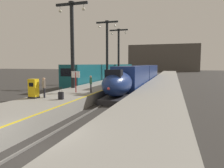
# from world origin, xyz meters

# --- Properties ---
(ground_plane) EXTENTS (260.00, 260.00, 0.00)m
(ground_plane) POSITION_xyz_m (0.00, 0.00, 0.00)
(ground_plane) COLOR #33302D
(platform_left) EXTENTS (4.80, 110.00, 1.05)m
(platform_left) POSITION_xyz_m (-4.05, 24.75, 0.53)
(platform_left) COLOR gray
(platform_left) RESTS_ON ground
(platform_right) EXTENTS (4.80, 110.00, 1.05)m
(platform_right) POSITION_xyz_m (4.05, 24.75, 0.53)
(platform_right) COLOR gray
(platform_right) RESTS_ON ground
(platform_left_safety_stripe) EXTENTS (0.20, 107.80, 0.01)m
(platform_left_safety_stripe) POSITION_xyz_m (-1.77, 24.75, 1.05)
(platform_left_safety_stripe) COLOR yellow
(platform_left_safety_stripe) RESTS_ON platform_left
(rail_main_left) EXTENTS (0.08, 110.00, 0.12)m
(rail_main_left) POSITION_xyz_m (-0.75, 27.50, 0.06)
(rail_main_left) COLOR slate
(rail_main_left) RESTS_ON ground
(rail_main_right) EXTENTS (0.08, 110.00, 0.12)m
(rail_main_right) POSITION_xyz_m (0.75, 27.50, 0.06)
(rail_main_right) COLOR slate
(rail_main_right) RESTS_ON ground
(rail_secondary_left) EXTENTS (0.08, 110.00, 0.12)m
(rail_secondary_left) POSITION_xyz_m (-8.85, 27.50, 0.06)
(rail_secondary_left) COLOR slate
(rail_secondary_left) RESTS_ON ground
(rail_secondary_right) EXTENTS (0.08, 110.00, 0.12)m
(rail_secondary_right) POSITION_xyz_m (-7.35, 27.50, 0.06)
(rail_secondary_right) COLOR slate
(rail_secondary_right) RESTS_ON ground
(highspeed_train_main) EXTENTS (2.92, 37.80, 3.60)m
(highspeed_train_main) POSITION_xyz_m (0.00, 28.83, 1.93)
(highspeed_train_main) COLOR navy
(highspeed_train_main) RESTS_ON ground
(regional_train_adjacent) EXTENTS (2.85, 36.60, 3.80)m
(regional_train_adjacent) POSITION_xyz_m (-8.10, 35.88, 2.13)
(regional_train_adjacent) COLOR #145660
(regional_train_adjacent) RESTS_ON ground
(station_column_mid) EXTENTS (4.00, 0.68, 9.97)m
(station_column_mid) POSITION_xyz_m (-5.90, 14.96, 6.99)
(station_column_mid) COLOR black
(station_column_mid) RESTS_ON platform_left
(station_column_far) EXTENTS (4.00, 0.68, 10.42)m
(station_column_far) POSITION_xyz_m (-5.90, 28.00, 7.23)
(station_column_far) COLOR black
(station_column_far) RESTS_ON platform_left
(station_column_distant) EXTENTS (4.00, 0.68, 10.29)m
(station_column_distant) POSITION_xyz_m (-5.90, 35.92, 7.16)
(station_column_distant) COLOR black
(station_column_distant) RESTS_ON platform_left
(passenger_near_edge) EXTENTS (0.42, 0.44, 1.69)m
(passenger_near_edge) POSITION_xyz_m (-4.84, 7.80, 2.04)
(passenger_near_edge) COLOR #23232D
(passenger_near_edge) RESTS_ON platform_left
(passenger_mid_platform) EXTENTS (0.34, 0.54, 1.69)m
(passenger_mid_platform) POSITION_xyz_m (-2.26, 11.78, 2.04)
(passenger_mid_platform) COLOR #23232D
(passenger_mid_platform) RESTS_ON platform_left
(rolling_suitcase) EXTENTS (0.40, 0.22, 0.98)m
(rolling_suitcase) POSITION_xyz_m (-3.05, 7.45, 1.35)
(rolling_suitcase) COLOR black
(rolling_suitcase) RESTS_ON platform_left
(ticket_machine_yellow) EXTENTS (0.76, 0.62, 1.60)m
(ticket_machine_yellow) POSITION_xyz_m (-5.55, 7.35, 1.79)
(ticket_machine_yellow) COLOR yellow
(ticket_machine_yellow) RESTS_ON platform_left
(departure_info_board) EXTENTS (0.90, 0.10, 2.12)m
(departure_info_board) POSITION_xyz_m (-3.78, 11.52, 2.56)
(departure_info_board) COLOR maroon
(departure_info_board) RESTS_ON platform_left
(terminus_back_wall) EXTENTS (36.00, 2.00, 14.00)m
(terminus_back_wall) POSITION_xyz_m (0.00, 102.00, 7.00)
(terminus_back_wall) COLOR #4C4742
(terminus_back_wall) RESTS_ON ground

